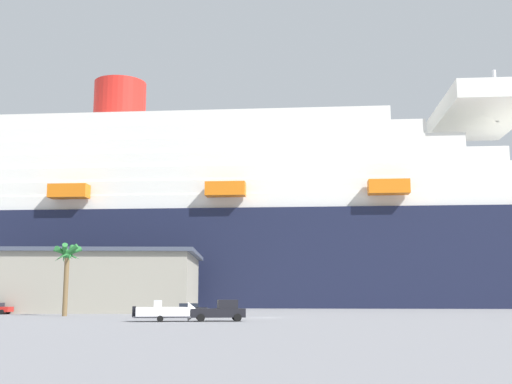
{
  "coord_description": "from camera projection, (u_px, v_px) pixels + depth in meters",
  "views": [
    {
      "loc": [
        1.09,
        -77.4,
        2.77
      ],
      "look_at": [
        -2.49,
        37.88,
        21.29
      ],
      "focal_mm": 44.71,
      "sensor_mm": 36.0,
      "label": 1
    }
  ],
  "objects": [
    {
      "name": "parked_car_black_coupe",
      "position": [
        190.0,
        309.0,
        84.05
      ],
      "size": [
        4.51,
        2.33,
        1.58
      ],
      "color": "black",
      "rests_on": "ground_plane"
    },
    {
      "name": "ground_plane",
      "position": [
        269.0,
        311.0,
        105.58
      ],
      "size": [
        600.0,
        600.0,
        0.0
      ],
      "primitive_type": "plane",
      "color": "gray"
    },
    {
      "name": "small_boat_on_trailer",
      "position": [
        170.0,
        312.0,
        65.11
      ],
      "size": [
        7.56,
        3.13,
        2.15
      ],
      "color": "#595960",
      "rests_on": "ground_plane"
    },
    {
      "name": "cruise_ship",
      "position": [
        227.0,
        230.0,
        143.97
      ],
      "size": [
        223.05,
        44.96,
        57.34
      ],
      "color": "#191E38",
      "rests_on": "ground_plane"
    },
    {
      "name": "pickup_truck",
      "position": [
        220.0,
        311.0,
        65.81
      ],
      "size": [
        5.86,
        3.01,
        2.2
      ],
      "color": "black",
      "rests_on": "ground_plane"
    },
    {
      "name": "terminal_building",
      "position": [
        62.0,
        282.0,
        104.03
      ],
      "size": [
        45.95,
        30.39,
        9.52
      ],
      "color": "gray",
      "rests_on": "ground_plane"
    },
    {
      "name": "palm_tree",
      "position": [
        67.0,
        260.0,
        82.25
      ],
      "size": [
        3.73,
        3.73,
        9.26
      ],
      "color": "brown",
      "rests_on": "ground_plane"
    }
  ]
}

